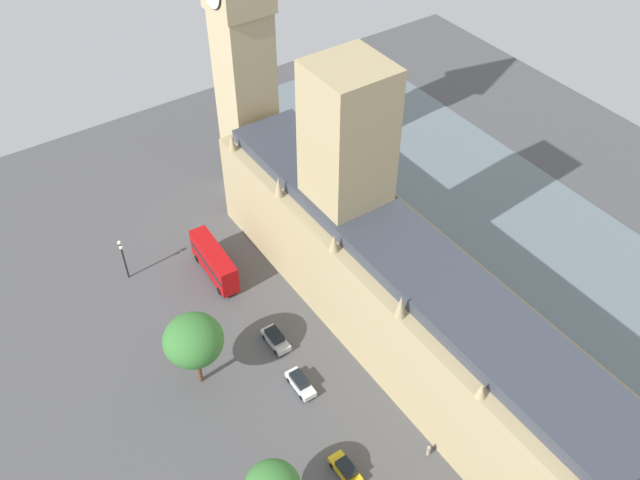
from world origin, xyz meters
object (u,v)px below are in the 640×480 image
(car_yellow_cab_kerbside, at_px, (346,469))
(pedestrian_corner, at_px, (428,451))
(street_lamp_midblock, at_px, (123,256))
(car_silver_far_end, at_px, (276,339))
(car_white_near_tower, at_px, (300,383))
(plane_tree_leading, at_px, (193,340))
(street_lamp_slot_10, at_px, (122,253))
(parliament_building, at_px, (394,280))
(clock_tower, at_px, (241,32))
(double_decker_bus_trailing, at_px, (214,261))

(car_yellow_cab_kerbside, distance_m, pedestrian_corner, 9.54)
(pedestrian_corner, bearing_deg, car_yellow_cab_kerbside, 130.77)
(street_lamp_midblock, bearing_deg, car_silver_far_end, 116.83)
(car_white_near_tower, relative_size, car_yellow_cab_kerbside, 1.09)
(plane_tree_leading, bearing_deg, car_yellow_cab_kerbside, 110.41)
(street_lamp_midblock, height_order, street_lamp_slot_10, street_lamp_slot_10)
(parliament_building, relative_size, car_white_near_tower, 14.53)
(car_silver_far_end, xyz_separation_m, plane_tree_leading, (10.52, -0.25, 6.78))
(car_white_near_tower, distance_m, car_yellow_cab_kerbside, 12.32)
(car_silver_far_end, distance_m, street_lamp_midblock, 24.40)
(clock_tower, distance_m, car_yellow_cab_kerbside, 58.50)
(clock_tower, height_order, car_yellow_cab_kerbside, clock_tower)
(car_white_near_tower, bearing_deg, plane_tree_leading, -38.04)
(clock_tower, bearing_deg, parliament_building, 88.63)
(street_lamp_slot_10, bearing_deg, plane_tree_leading, 91.18)
(pedestrian_corner, xyz_separation_m, street_lamp_slot_10, (16.78, -44.51, 4.02))
(parliament_building, bearing_deg, car_yellow_cab_kerbside, 38.91)
(car_yellow_cab_kerbside, bearing_deg, parliament_building, 38.94)
(double_decker_bus_trailing, height_order, street_lamp_slot_10, street_lamp_slot_10)
(parliament_building, xyz_separation_m, clock_tower, (-0.87, -36.42, 17.07))
(double_decker_bus_trailing, bearing_deg, street_lamp_midblock, -28.91)
(double_decker_bus_trailing, bearing_deg, parliament_building, 125.68)
(double_decker_bus_trailing, height_order, street_lamp_midblock, street_lamp_midblock)
(pedestrian_corner, bearing_deg, clock_tower, 51.77)
(double_decker_bus_trailing, distance_m, pedestrian_corner, 38.65)
(clock_tower, relative_size, pedestrian_corner, 31.13)
(parliament_building, distance_m, car_white_near_tower, 16.72)
(double_decker_bus_trailing, bearing_deg, car_silver_far_end, 94.61)
(clock_tower, height_order, car_silver_far_end, clock_tower)
(car_white_near_tower, bearing_deg, street_lamp_midblock, -70.15)
(clock_tower, height_order, pedestrian_corner, clock_tower)
(car_yellow_cab_kerbside, bearing_deg, clock_tower, 70.73)
(clock_tower, xyz_separation_m, pedestrian_corner, (8.48, 53.07, -25.44))
(parliament_building, height_order, street_lamp_slot_10, parliament_building)
(car_white_near_tower, distance_m, street_lamp_slot_10, 30.96)
(car_silver_far_end, relative_size, car_yellow_cab_kerbside, 1.08)
(clock_tower, xyz_separation_m, plane_tree_leading, (24.82, 29.95, -18.51))
(double_decker_bus_trailing, relative_size, plane_tree_leading, 0.99)
(double_decker_bus_trailing, distance_m, car_white_near_tower, 22.73)
(car_white_near_tower, relative_size, plane_tree_leading, 0.43)
(car_silver_far_end, relative_size, plane_tree_leading, 0.43)
(car_white_near_tower, relative_size, street_lamp_slot_10, 0.67)
(car_yellow_cab_kerbside, distance_m, plane_tree_leading, 22.23)
(car_silver_far_end, height_order, car_yellow_cab_kerbside, same)
(parliament_building, distance_m, pedestrian_corner, 20.13)
(clock_tower, relative_size, car_yellow_cab_kerbside, 11.96)
(parliament_building, xyz_separation_m, plane_tree_leading, (23.95, -6.47, -1.43))
(pedestrian_corner, bearing_deg, double_decker_bus_trailing, 70.33)
(parliament_building, xyz_separation_m, car_white_near_tower, (14.51, 1.22, -8.21))
(parliament_building, xyz_separation_m, double_decker_bus_trailing, (13.97, -21.43, -6.47))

